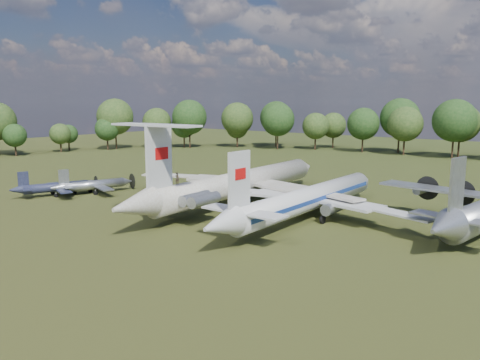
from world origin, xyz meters
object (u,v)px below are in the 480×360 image
Objects in this scene: small_prop_west at (56,189)px; person_on_il62 at (177,178)px; small_prop_northwest at (94,187)px; il62_airliner at (241,187)px; tu104_jet at (309,203)px.

person_on_il62 is (28.42, 0.64, 4.67)m from small_prop_west.
il62_airliner is at bearing 36.99° from small_prop_northwest.
small_prop_northwest is at bearing -22.10° from person_on_il62.
person_on_il62 is at bearing 5.55° from small_prop_northwest.
person_on_il62 is (0.90, -13.97, 3.27)m from il62_airliner.
small_prop_northwest is (-37.39, -7.54, -1.05)m from tu104_jet.
small_prop_west is at bearing -163.99° from tu104_jet.
small_prop_northwest is 26.00m from person_on_il62.
il62_airliner is 14.38m from person_on_il62.
small_prop_northwest is (3.24, 5.16, 0.02)m from small_prop_west.
person_on_il62 is (25.18, -4.52, 4.65)m from small_prop_northwest.
il62_airliner reaches higher than small_prop_west.
small_prop_west is at bearing -155.72° from il62_airliner.
person_on_il62 reaches higher than tu104_jet.
small_prop_west is 28.81m from person_on_il62.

